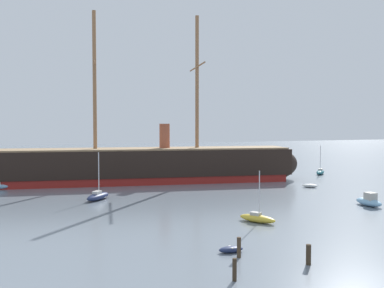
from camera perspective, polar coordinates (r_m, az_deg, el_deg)
The scene contains 10 objects.
tall_ship at distance 76.15m, azimuth -5.94°, elevation -2.75°, with size 61.22×15.66×29.57m.
dinghy_foreground_left at distance 35.90m, azimuth 5.19°, elevation -13.75°, with size 2.11×1.02×0.49m.
sailboat_near_centre at distance 46.50m, azimuth 8.66°, elevation -9.68°, with size 3.26×4.25×5.47m.
motorboat_mid_right at distance 59.21m, azimuth 22.44°, elevation -7.02°, with size 1.89×4.21×1.74m.
sailboat_alongside_bow at distance 60.38m, azimuth -12.37°, elevation -6.75°, with size 4.34×4.81×6.51m.
dinghy_alongside_stern at distance 72.94m, azimuth 15.39°, elevation -5.36°, with size 2.57×2.33×0.58m.
sailboat_far_right at distance 92.16m, azimuth 16.66°, elevation -3.57°, with size 4.22×4.22×5.98m.
mooring_piling_nearest at distance 34.50m, azimuth 6.24°, elevation -13.49°, with size 0.33×0.33×1.60m, color #423323.
mooring_piling_right_pair at distance 29.72m, azimuth 5.67°, elevation -16.27°, with size 0.29×0.29×1.51m, color #382B1E.
mooring_piling_midwater at distance 33.81m, azimuth 15.20°, elevation -13.99°, with size 0.37×0.37×1.51m, color #382B1E.
Camera 1 is at (-23.81, -20.66, 10.42)m, focal length 40.19 mm.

